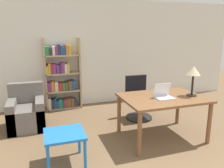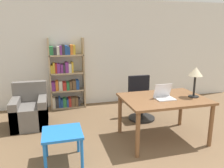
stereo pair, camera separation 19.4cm
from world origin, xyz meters
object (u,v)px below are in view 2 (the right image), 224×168
at_px(office_chair, 141,100).
at_px(laptop, 164,96).
at_px(desk, 163,103).
at_px(table_lamp, 196,73).
at_px(side_table_blue, 62,137).
at_px(armchair, 30,112).
at_px(bookshelf, 65,78).

bearing_deg(office_chair, laptop, -92.36).
bearing_deg(desk, office_chair, 89.22).
relative_size(table_lamp, side_table_blue, 0.94).
bearing_deg(armchair, desk, -28.30).
distance_m(desk, armchair, 2.66).
xyz_separation_m(armchair, bookshelf, (0.78, 0.92, 0.48)).
bearing_deg(desk, bookshelf, 125.30).
relative_size(side_table_blue, armchair, 0.65).
distance_m(laptop, side_table_blue, 1.78).
relative_size(table_lamp, armchair, 0.61).
relative_size(office_chair, armchair, 1.09).
relative_size(laptop, table_lamp, 0.59).
xyz_separation_m(office_chair, side_table_blue, (-1.76, -1.31, -0.00)).
bearing_deg(table_lamp, armchair, 154.73).
relative_size(desk, bookshelf, 0.81).
bearing_deg(armchair, side_table_blue, -69.53).
bearing_deg(armchair, bookshelf, 49.54).
height_order(table_lamp, office_chair, table_lamp).
xyz_separation_m(laptop, side_table_blue, (-1.71, -0.23, -0.42)).
bearing_deg(side_table_blue, office_chair, 36.67).
bearing_deg(laptop, side_table_blue, -172.39).
height_order(laptop, side_table_blue, laptop).
height_order(desk, bookshelf, bookshelf).
distance_m(office_chair, side_table_blue, 2.19).
xyz_separation_m(desk, bookshelf, (-1.54, 2.17, 0.10)).
relative_size(desk, laptop, 4.55).
xyz_separation_m(desk, office_chair, (0.01, 1.02, -0.26)).
height_order(desk, laptop, laptop).
distance_m(desk, side_table_blue, 1.79).
height_order(table_lamp, armchair, table_lamp).
xyz_separation_m(desk, armchair, (-2.32, 1.25, -0.38)).
relative_size(desk, office_chair, 1.52).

